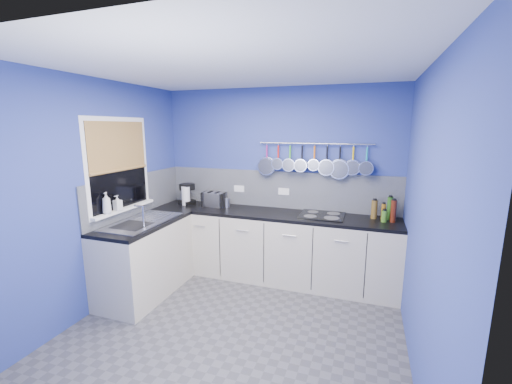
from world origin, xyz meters
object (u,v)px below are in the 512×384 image
Objects in this scene: coffee_maker at (187,194)px; hob at (322,215)px; canister at (227,203)px; soap_bottle_a at (107,203)px; paper_towel at (186,196)px; soap_bottle_b at (117,203)px; toaster at (214,199)px.

coffee_maker reaches higher than hob.
canister is at bearing 177.81° from hob.
soap_bottle_a is 0.44× the size of hob.
hob is (1.92, -0.02, -0.14)m from coffee_maker.
canister reaches higher than hob.
canister is (0.60, 0.08, -0.07)m from paper_towel.
paper_towel is 1.91m from hob.
soap_bottle_b is 0.32× the size of hob.
coffee_maker reaches higher than canister.
paper_towel is (0.27, 1.20, -0.14)m from soap_bottle_a.
soap_bottle_b is at bearing 90.00° from soap_bottle_a.
soap_bottle_b is at bearing -104.80° from paper_towel.
toaster is (0.42, 0.01, -0.05)m from coffee_maker.
hob is at bearing 9.83° from toaster.
soap_bottle_a is 2.52m from hob.
paper_towel is at bearing -161.16° from toaster.
toaster is at bearing -172.90° from canister.
canister is at bearing 17.97° from toaster.
soap_bottle_a is 2.03× the size of canister.
soap_bottle_a is 0.17m from soap_bottle_b.
soap_bottle_b reaches higher than paper_towel.
soap_bottle_a reaches higher than canister.
hob is (1.31, -0.05, -0.05)m from canister.
soap_bottle_a reaches higher than soap_bottle_b.
paper_towel is 0.05m from coffee_maker.
hob is at bearing -2.19° from canister.
soap_bottle_b is 1.29m from toaster.
soap_bottle_b reaches higher than toaster.
soap_bottle_a reaches higher than paper_towel.
paper_towel is at bearing -60.72° from coffee_maker.
soap_bottle_a is at bearing -124.23° from canister.
coffee_maker is 1.93m from hob.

